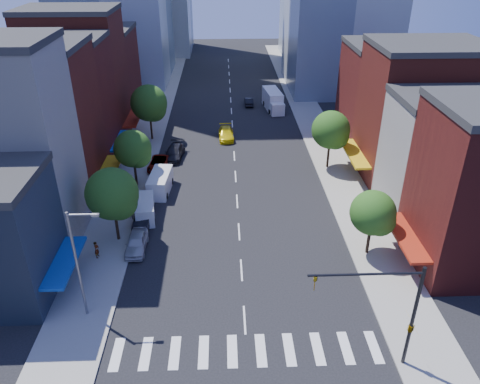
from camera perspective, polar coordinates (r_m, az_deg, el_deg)
The scene contains 30 objects.
ground at distance 36.57m, azimuth 0.56°, elevation -15.32°, with size 220.00×220.00×0.00m, color black.
sidewalk_left at distance 71.81m, azimuth -11.02°, elevation 7.53°, with size 5.00×120.00×0.15m, color gray.
sidewalk_right at distance 72.27m, azimuth 9.14°, elevation 7.83°, with size 5.00×120.00×0.15m, color gray.
crosswalk at distance 34.48m, azimuth 0.80°, elevation -18.78°, with size 19.00×3.00×0.01m, color silver.
bldg_left_2 at distance 53.64m, azimuth -23.71°, elevation 7.32°, with size 12.00×9.00×16.00m, color #5D1D16.
bldg_left_3 at distance 61.33m, azimuth -21.05°, elevation 9.84°, with size 12.00×8.00×15.00m, color #521614.
bldg_left_4 at distance 68.84m, azimuth -19.16°, elevation 12.96°, with size 12.00×9.00×17.00m, color #5D1D16.
bldg_left_5 at distance 78.18m, azimuth -17.11°, elevation 13.50°, with size 12.00×10.00×13.00m, color #521614.
bldg_right_1 at distance 50.77m, azimuth 24.22°, elevation 3.59°, with size 12.00×8.00×12.00m, color beige.
bldg_right_2 at distance 57.83m, azimuth 20.97°, elevation 8.77°, with size 12.00×10.00×15.00m, color #5D1D16.
bldg_right_3 at distance 66.98m, azimuth 17.78°, elevation 10.97°, with size 12.00×10.00×13.00m, color #521614.
traffic_signal at distance 32.44m, azimuth 19.41°, elevation -14.28°, with size 7.24×2.24×8.00m.
streetlight at distance 35.48m, azimuth -19.07°, elevation -7.72°, with size 2.25×0.25×9.00m.
tree_left_near at distance 43.65m, azimuth -15.13°, elevation -0.45°, with size 4.80×4.80×7.30m.
tree_left_mid at distance 53.46m, azimuth -12.80°, elevation 4.98°, with size 4.20×4.20×6.65m.
tree_left_far at distance 66.15m, azimuth -10.91°, elevation 10.42°, with size 5.00×5.00×7.75m.
tree_right_near at distance 42.28m, azimuth 16.09°, elevation -2.68°, with size 4.00×4.00×6.20m.
tree_right_far at distance 57.56m, azimuth 11.15°, elevation 7.25°, with size 4.60×4.60×7.20m.
parked_car_front at distance 44.11m, azimuth -12.50°, elevation -6.05°, with size 1.79×4.45×1.52m, color #A8A8AD.
parked_car_second at distance 47.64m, azimuth -11.70°, elevation -3.19°, with size 1.51×4.33×1.43m, color black.
parked_car_third at distance 58.90m, azimuth -9.91°, elevation 3.42°, with size 2.19×4.74×1.32m, color #999999.
parked_car_rear at distance 61.48m, azimuth -8.02°, elevation 4.80°, with size 2.16×5.33×1.55m, color black.
cargo_van_near at distance 48.61m, azimuth -11.49°, elevation -2.12°, with size 2.45×4.80×1.96m.
cargo_van_far at distance 53.19m, azimuth -9.72°, elevation 1.07°, with size 2.48×5.35×2.21m.
taxi at distance 67.03m, azimuth -1.70°, elevation 7.12°, with size 2.08×5.12×1.48m, color yellow.
traffic_car_oncoming at distance 81.24m, azimuth 1.07°, elevation 10.97°, with size 1.36×3.91×1.29m, color black.
traffic_car_far at distance 82.10m, azimuth 4.46°, elevation 11.15°, with size 1.73×4.31×1.47m, color #999999.
box_truck at distance 79.14m, azimuth 4.06°, elevation 11.03°, with size 3.13×7.82×3.06m.
pedestrian_near at distance 43.77m, azimuth -17.07°, elevation -6.73°, with size 0.59×0.39×1.61m, color #999999.
pedestrian_far at distance 47.56m, azimuth -12.95°, elevation -3.09°, with size 0.75×0.59×1.55m, color #999999.
Camera 1 is at (-1.31, -26.25, 25.43)m, focal length 35.00 mm.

